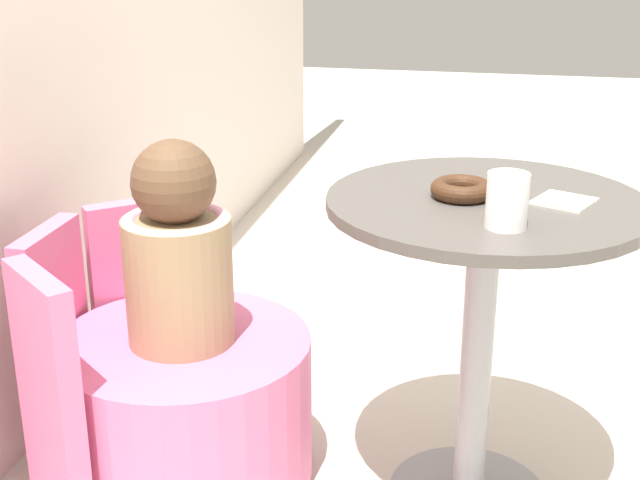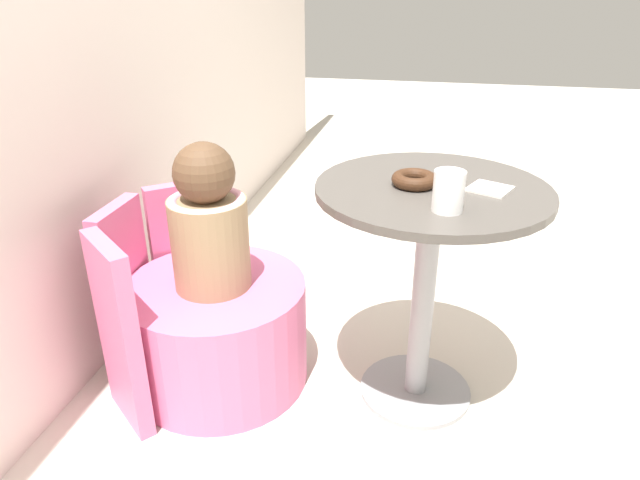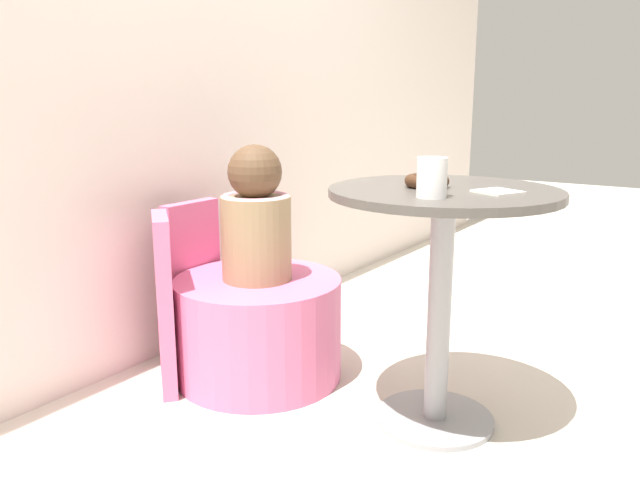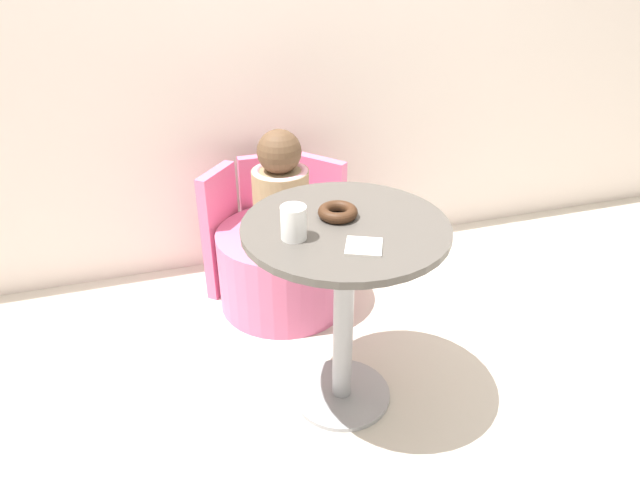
{
  "view_description": "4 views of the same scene",
  "coord_description": "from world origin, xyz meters",
  "px_view_note": "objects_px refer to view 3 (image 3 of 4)",
  "views": [
    {
      "loc": [
        -1.89,
        -0.04,
        1.28
      ],
      "look_at": [
        -0.11,
        0.34,
        0.62
      ],
      "focal_mm": 50.0,
      "sensor_mm": 36.0,
      "label": 1
    },
    {
      "loc": [
        -1.65,
        -0.01,
        1.28
      ],
      "look_at": [
        -0.12,
        0.31,
        0.55
      ],
      "focal_mm": 32.0,
      "sensor_mm": 36.0,
      "label": 2
    },
    {
      "loc": [
        -1.77,
        -0.72,
        0.99
      ],
      "look_at": [
        -0.18,
        0.37,
        0.55
      ],
      "focal_mm": 35.0,
      "sensor_mm": 36.0,
      "label": 3
    },
    {
      "loc": [
        -0.65,
        -1.51,
        1.57
      ],
      "look_at": [
        -0.1,
        0.27,
        0.53
      ],
      "focal_mm": 32.0,
      "sensor_mm": 36.0,
      "label": 4
    }
  ],
  "objects_px": {
    "donut": "(427,181)",
    "round_table": "(442,251)",
    "tub_chair": "(258,328)",
    "cup": "(432,178)",
    "child_figure": "(256,219)"
  },
  "relations": [
    {
      "from": "round_table",
      "to": "donut",
      "type": "distance_m",
      "value": 0.21
    },
    {
      "from": "donut",
      "to": "cup",
      "type": "height_order",
      "value": "cup"
    },
    {
      "from": "tub_chair",
      "to": "cup",
      "type": "height_order",
      "value": "cup"
    },
    {
      "from": "round_table",
      "to": "cup",
      "type": "relative_size",
      "value": 7.01
    },
    {
      "from": "donut",
      "to": "round_table",
      "type": "bearing_deg",
      "value": -80.83
    },
    {
      "from": "round_table",
      "to": "child_figure",
      "type": "xyz_separation_m",
      "value": [
        -0.05,
        0.67,
        0.03
      ]
    },
    {
      "from": "tub_chair",
      "to": "cup",
      "type": "bearing_deg",
      "value": -100.18
    },
    {
      "from": "tub_chair",
      "to": "child_figure",
      "type": "height_order",
      "value": "child_figure"
    },
    {
      "from": "round_table",
      "to": "cup",
      "type": "bearing_deg",
      "value": -167.62
    },
    {
      "from": "cup",
      "to": "round_table",
      "type": "bearing_deg",
      "value": 12.38
    },
    {
      "from": "tub_chair",
      "to": "round_table",
      "type": "bearing_deg",
      "value": -85.43
    },
    {
      "from": "tub_chair",
      "to": "donut",
      "type": "xyz_separation_m",
      "value": [
        0.04,
        -0.61,
        0.57
      ]
    },
    {
      "from": "round_table",
      "to": "cup",
      "type": "height_order",
      "value": "cup"
    },
    {
      "from": "child_figure",
      "to": "round_table",
      "type": "bearing_deg",
      "value": -85.43
    },
    {
      "from": "child_figure",
      "to": "cup",
      "type": "bearing_deg",
      "value": -100.18
    }
  ]
}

